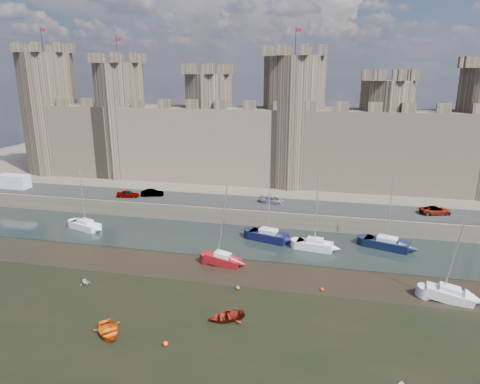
{
  "coord_description": "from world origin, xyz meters",
  "views": [
    {
      "loc": [
        9.62,
        -30.62,
        22.94
      ],
      "look_at": [
        -2.1,
        22.0,
        7.71
      ],
      "focal_mm": 32.0,
      "sensor_mm": 36.0,
      "label": 1
    }
  ],
  "objects_px": {
    "car_2": "(273,200)",
    "sailboat_3": "(387,243)",
    "car_1": "(152,193)",
    "sailboat_2": "(315,244)",
    "car_3": "(436,210)",
    "sailboat_5": "(449,294)",
    "dinghy_0": "(109,331)",
    "van": "(14,182)",
    "sailboat_0": "(85,225)",
    "sailboat_1": "(268,235)",
    "sailboat_4": "(223,259)",
    "car_0": "(128,194)"
  },
  "relations": [
    {
      "from": "car_1",
      "to": "sailboat_5",
      "type": "relative_size",
      "value": 0.38
    },
    {
      "from": "sailboat_2",
      "to": "sailboat_5",
      "type": "xyz_separation_m",
      "value": [
        14.31,
        -10.15,
        -0.09
      ]
    },
    {
      "from": "sailboat_0",
      "to": "sailboat_5",
      "type": "height_order",
      "value": "sailboat_5"
    },
    {
      "from": "sailboat_0",
      "to": "sailboat_5",
      "type": "distance_m",
      "value": 49.49
    },
    {
      "from": "sailboat_0",
      "to": "sailboat_4",
      "type": "height_order",
      "value": "sailboat_4"
    },
    {
      "from": "sailboat_1",
      "to": "sailboat_3",
      "type": "height_order",
      "value": "sailboat_1"
    },
    {
      "from": "sailboat_3",
      "to": "dinghy_0",
      "type": "distance_m",
      "value": 37.12
    },
    {
      "from": "car_2",
      "to": "dinghy_0",
      "type": "distance_m",
      "value": 36.27
    },
    {
      "from": "car_1",
      "to": "car_3",
      "type": "distance_m",
      "value": 44.88
    },
    {
      "from": "sailboat_0",
      "to": "dinghy_0",
      "type": "relative_size",
      "value": 2.49
    },
    {
      "from": "car_1",
      "to": "sailboat_2",
      "type": "distance_m",
      "value": 30.1
    },
    {
      "from": "car_3",
      "to": "sailboat_5",
      "type": "bearing_deg",
      "value": 159.0
    },
    {
      "from": "sailboat_2",
      "to": "car_3",
      "type": "bearing_deg",
      "value": 41.83
    },
    {
      "from": "car_1",
      "to": "sailboat_0",
      "type": "distance_m",
      "value": 12.66
    },
    {
      "from": "car_2",
      "to": "dinghy_0",
      "type": "relative_size",
      "value": 1.08
    },
    {
      "from": "car_2",
      "to": "sailboat_1",
      "type": "bearing_deg",
      "value": -168.54
    },
    {
      "from": "sailboat_1",
      "to": "sailboat_3",
      "type": "distance_m",
      "value": 15.94
    },
    {
      "from": "car_3",
      "to": "dinghy_0",
      "type": "xyz_separation_m",
      "value": [
        -34.12,
        -34.68,
        -2.74
      ]
    },
    {
      "from": "car_1",
      "to": "van",
      "type": "height_order",
      "value": "van"
    },
    {
      "from": "car_2",
      "to": "sailboat_3",
      "type": "relative_size",
      "value": 0.4
    },
    {
      "from": "sailboat_3",
      "to": "sailboat_0",
      "type": "bearing_deg",
      "value": -158.78
    },
    {
      "from": "sailboat_5",
      "to": "sailboat_1",
      "type": "bearing_deg",
      "value": 159.76
    },
    {
      "from": "van",
      "to": "sailboat_0",
      "type": "height_order",
      "value": "sailboat_0"
    },
    {
      "from": "sailboat_4",
      "to": "sailboat_1",
      "type": "bearing_deg",
      "value": 70.86
    },
    {
      "from": "sailboat_3",
      "to": "sailboat_4",
      "type": "distance_m",
      "value": 22.38
    },
    {
      "from": "sailboat_5",
      "to": "sailboat_2",
      "type": "bearing_deg",
      "value": 154.17
    },
    {
      "from": "car_3",
      "to": "sailboat_5",
      "type": "relative_size",
      "value": 0.45
    },
    {
      "from": "car_1",
      "to": "van",
      "type": "distance_m",
      "value": 26.62
    },
    {
      "from": "sailboat_4",
      "to": "sailboat_2",
      "type": "bearing_deg",
      "value": 40.04
    },
    {
      "from": "car_3",
      "to": "car_1",
      "type": "bearing_deg",
      "value": 76.42
    },
    {
      "from": "sailboat_0",
      "to": "sailboat_1",
      "type": "bearing_deg",
      "value": 21.95
    },
    {
      "from": "sailboat_1",
      "to": "dinghy_0",
      "type": "relative_size",
      "value": 2.93
    },
    {
      "from": "dinghy_0",
      "to": "sailboat_1",
      "type": "bearing_deg",
      "value": 26.0
    },
    {
      "from": "car_2",
      "to": "sailboat_4",
      "type": "relative_size",
      "value": 0.4
    },
    {
      "from": "van",
      "to": "sailboat_3",
      "type": "xyz_separation_m",
      "value": [
        63.92,
        -7.91,
        -2.97
      ]
    },
    {
      "from": "sailboat_0",
      "to": "car_0",
      "type": "bearing_deg",
      "value": 94.01
    },
    {
      "from": "car_2",
      "to": "sailboat_3",
      "type": "xyz_separation_m",
      "value": [
        16.78,
        -8.9,
        -2.3
      ]
    },
    {
      "from": "car_1",
      "to": "sailboat_4",
      "type": "distance_m",
      "value": 24.97
    },
    {
      "from": "car_3",
      "to": "van",
      "type": "relative_size",
      "value": 0.78
    },
    {
      "from": "van",
      "to": "car_0",
      "type": "bearing_deg",
      "value": -1.01
    },
    {
      "from": "van",
      "to": "dinghy_0",
      "type": "bearing_deg",
      "value": -40.78
    },
    {
      "from": "sailboat_2",
      "to": "car_0",
      "type": "bearing_deg",
      "value": 171.32
    },
    {
      "from": "car_0",
      "to": "car_2",
      "type": "bearing_deg",
      "value": -96.04
    },
    {
      "from": "car_3",
      "to": "dinghy_0",
      "type": "height_order",
      "value": "car_3"
    },
    {
      "from": "sailboat_0",
      "to": "dinghy_0",
      "type": "bearing_deg",
      "value": -35.47
    },
    {
      "from": "sailboat_2",
      "to": "dinghy_0",
      "type": "bearing_deg",
      "value": -118.17
    },
    {
      "from": "sailboat_2",
      "to": "sailboat_3",
      "type": "distance_m",
      "value": 9.77
    },
    {
      "from": "car_2",
      "to": "sailboat_3",
      "type": "distance_m",
      "value": 19.13
    },
    {
      "from": "car_2",
      "to": "sailboat_4",
      "type": "bearing_deg",
      "value": 175.81
    },
    {
      "from": "sailboat_5",
      "to": "dinghy_0",
      "type": "distance_m",
      "value": 34.11
    }
  ]
}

